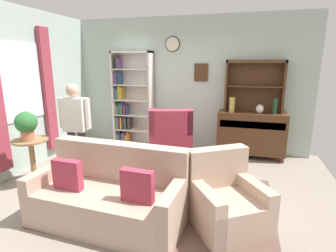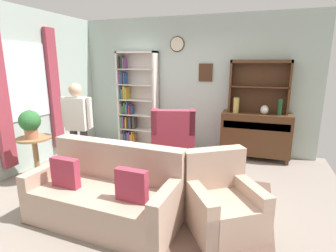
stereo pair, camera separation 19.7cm
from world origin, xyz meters
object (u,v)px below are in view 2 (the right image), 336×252
(sideboard_hutch, at_px, (260,79))
(vase_tall, at_px, (236,105))
(sideboard, at_px, (255,134))
(potted_plant_small, at_px, (65,164))
(vase_round, at_px, (264,110))
(plant_stand, at_px, (36,155))
(bookshelf, at_px, (135,102))
(potted_plant_large, at_px, (30,122))
(couch_floral, at_px, (107,195))
(armchair_floral, at_px, (222,204))
(bottle_wine, at_px, (280,107))
(wingback_chair, at_px, (174,143))
(person_reading, at_px, (78,124))

(sideboard_hutch, height_order, vase_tall, sideboard_hutch)
(sideboard, distance_m, potted_plant_small, 3.58)
(vase_round, xyz_separation_m, plant_stand, (-3.39, -2.15, -0.55))
(bookshelf, bearing_deg, sideboard, -1.83)
(vase_tall, height_order, potted_plant_large, vase_tall)
(couch_floral, relative_size, armchair_floral, 1.73)
(bookshelf, relative_size, bottle_wine, 6.98)
(vase_tall, bearing_deg, sideboard_hutch, 25.89)
(plant_stand, relative_size, potted_plant_small, 2.47)
(bookshelf, relative_size, wingback_chair, 2.00)
(sideboard_hutch, relative_size, vase_round, 6.47)
(vase_tall, bearing_deg, person_reading, -142.67)
(bookshelf, xyz_separation_m, couch_floral, (0.98, -2.85, -0.69))
(sideboard_hutch, distance_m, vase_round, 0.60)
(bookshelf, xyz_separation_m, potted_plant_large, (-0.62, -2.35, -0.01))
(sideboard_hutch, relative_size, potted_plant_large, 2.52)
(sideboard, bearing_deg, potted_plant_large, -145.10)
(bookshelf, xyz_separation_m, armchair_floral, (2.33, -2.58, -0.71))
(bookshelf, bearing_deg, potted_plant_small, -102.54)
(sideboard_hutch, distance_m, armchair_floral, 2.92)
(vase_tall, height_order, wingback_chair, vase_tall)
(bottle_wine, distance_m, wingback_chair, 2.06)
(armchair_floral, bearing_deg, vase_tall, 92.17)
(wingback_chair, relative_size, potted_plant_large, 2.41)
(vase_round, xyz_separation_m, person_reading, (-2.84, -1.78, -0.10))
(vase_round, xyz_separation_m, bottle_wine, (0.26, -0.02, 0.07))
(sideboard, distance_m, sideboard_hutch, 1.06)
(wingback_chair, relative_size, person_reading, 0.67)
(armchair_floral, bearing_deg, vase_round, 80.02)
(potted_plant_small, bearing_deg, couch_floral, -33.81)
(wingback_chair, height_order, plant_stand, wingback_chair)
(sideboard_hutch, relative_size, wingback_chair, 1.05)
(armchair_floral, height_order, wingback_chair, wingback_chair)
(potted_plant_small, distance_m, person_reading, 0.81)
(wingback_chair, bearing_deg, sideboard_hutch, 28.86)
(vase_tall, xyz_separation_m, wingback_chair, (-1.07, -0.62, -0.68))
(potted_plant_large, bearing_deg, sideboard, 34.90)
(vase_tall, xyz_separation_m, vase_round, (0.52, 0.01, -0.06))
(potted_plant_large, bearing_deg, wingback_chair, 41.28)
(sideboard_hutch, height_order, vase_round, sideboard_hutch)
(vase_round, height_order, bottle_wine, bottle_wine)
(bookshelf, bearing_deg, plant_stand, -105.35)
(bookshelf, xyz_separation_m, sideboard, (2.63, -0.08, -0.49))
(bottle_wine, bearing_deg, plant_stand, -149.75)
(sideboard_hutch, relative_size, armchair_floral, 1.03)
(couch_floral, distance_m, person_reading, 1.52)
(couch_floral, distance_m, armchair_floral, 1.38)
(person_reading, bearing_deg, vase_tall, 37.33)
(plant_stand, distance_m, potted_plant_small, 0.53)
(potted_plant_large, bearing_deg, potted_plant_small, 66.28)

